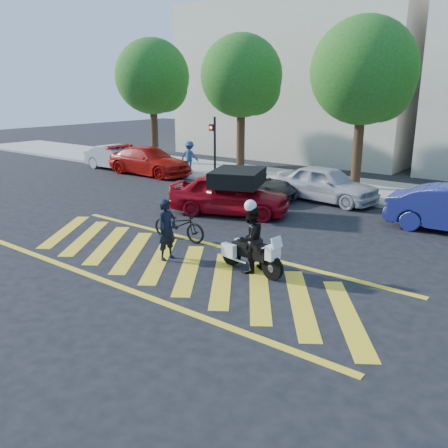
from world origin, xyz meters
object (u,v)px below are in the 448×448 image
Objects in this scene: red_convertible at (229,194)px; parked_left at (149,161)px; parked_mid_left at (250,184)px; parked_mid_right at (326,184)px; officer_moto at (250,239)px; parked_far_left at (117,157)px; police_motorcycle at (250,254)px; officer_bike at (167,230)px; bicycle at (179,225)px.

parked_left is (-8.54, 4.09, -0.03)m from red_convertible.
parked_mid_right reaches higher than parked_mid_left.
parked_mid_left is at bearing -101.68° from parked_left.
officer_moto is 17.34m from parked_far_left.
police_motorcycle is 0.39m from officer_moto.
police_motorcycle is 17.35m from parked_far_left.
police_motorcycle is 0.45× the size of red_convertible.
officer_moto reaches higher than parked_far_left.
bicycle is at bearing 31.66° from officer_bike.
bicycle is (-0.93, 1.46, -0.36)m from officer_bike.
parked_far_left is (-12.87, 9.03, -0.17)m from officer_bike.
red_convertible is at bearing 5.25° from bicycle.
officer_bike is 0.34× the size of parked_left.
officer_bike reaches higher than bicycle.
officer_bike is at bearing -132.94° from parked_left.
officer_moto is 8.62m from parked_mid_right.
officer_bike is at bearing 176.61° from red_convertible.
parked_left is (-9.21, 7.57, 0.24)m from bicycle.
parked_mid_right is at bearing -91.26° from parked_left.
parked_far_left is at bearing 158.82° from police_motorcycle.
officer_bike is at bearing -157.59° from parked_mid_left.
parked_left is 1.20× the size of parked_mid_left.
officer_moto is 15.01m from parked_left.
officer_moto reaches higher than parked_mid_right.
officer_moto is 0.41× the size of parked_mid_left.
parked_left is at bearing 83.64° from parked_mid_left.
parked_left is at bearing 153.79° from police_motorcycle.
bicycle is 3.55m from red_convertible.
red_convertible is at bearing 17.12° from officer_bike.
police_motorcycle is 0.49× the size of parked_far_left.
red_convertible is at bearing -116.83° from parked_left.
bicycle is 7.68m from parked_mid_right.
officer_moto is at bearing -75.40° from officer_bike.
red_convertible is (-3.92, 4.30, 0.28)m from police_motorcycle.
bicycle is 14.13m from parked_far_left.
officer_moto is at bearing -154.70° from police_motorcycle.
parked_left is at bearing 95.23° from parked_mid_right.
bicycle is at bearing -161.40° from parked_mid_left.
officer_moto is (3.24, -0.83, 0.38)m from bicycle.
parked_mid_right reaches higher than bicycle.
parked_mid_left reaches higher than police_motorcycle.
parked_far_left is at bearing 95.23° from parked_mid_right.
police_motorcycle is 0.46× the size of parked_mid_right.
officer_moto is at bearing -109.96° from bicycle.
red_convertible is (-1.60, 4.94, -0.09)m from officer_bike.
parked_far_left is (-15.19, 8.39, 0.20)m from police_motorcycle.
officer_bike is at bearing -66.86° from officer_moto.
parked_far_left reaches higher than bicycle.
red_convertible is at bearing 159.74° from parked_mid_right.
officer_moto is 5.82m from red_convertible.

